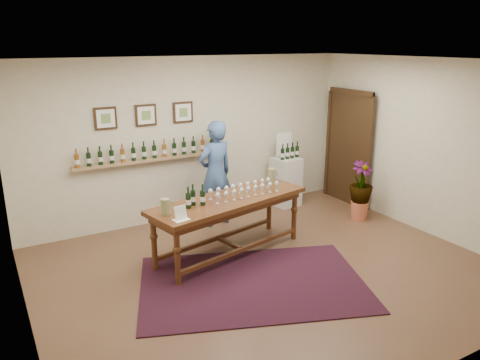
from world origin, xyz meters
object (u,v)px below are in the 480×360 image
display_pedestal (286,182)px  potted_plant (361,191)px  person (215,174)px  tasting_table (229,207)px

display_pedestal → potted_plant: size_ratio=1.02×
potted_plant → person: person is taller
person → potted_plant: bearing=145.5°
person → tasting_table: bearing=63.1°
tasting_table → person: size_ratio=1.42×
tasting_table → display_pedestal: display_pedestal is taller
potted_plant → tasting_table: bearing=-178.5°
potted_plant → display_pedestal: bearing=117.8°
tasting_table → potted_plant: 2.65m
tasting_table → potted_plant: size_ratio=2.81×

